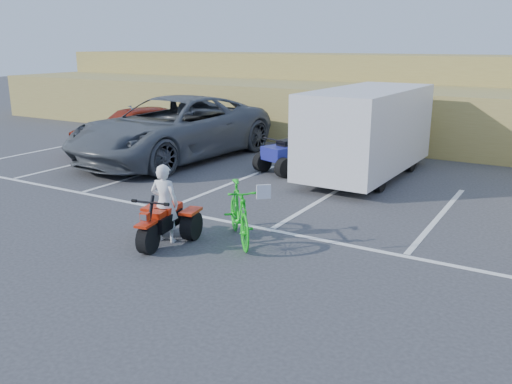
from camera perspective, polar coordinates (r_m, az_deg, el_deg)
The scene contains 11 objects.
ground at distance 8.93m, azimuth -6.13°, elevation -8.43°, with size 100.00×100.00×0.00m, color #353538.
parking_stripes at distance 11.88m, azimuth 9.10°, elevation -2.37°, with size 28.00×5.16×0.01m.
grass_embankment at distance 22.63m, azimuth 18.16°, elevation 9.18°, with size 40.00×8.50×3.10m.
red_trike_atv at distance 10.24m, azimuth -9.81°, elevation -5.37°, with size 1.07×1.43×0.93m, color red, non-canonical shape.
rider at distance 10.13m, azimuth -9.59°, elevation -1.18°, with size 0.54×0.35×1.48m, color white.
green_dirt_bike at distance 10.04m, azimuth -1.78°, elevation -2.19°, with size 0.53×1.86×1.12m, color #14BF19.
grey_pickup at distance 17.40m, azimuth -8.76°, elevation 6.64°, with size 3.27×7.09×1.97m, color #4F5357.
red_car at distance 19.19m, azimuth -12.61°, elevation 6.61°, with size 1.82×4.53×1.54m, color maroon.
cargo_trailer at distance 15.12m, azimuth 11.63°, elevation 6.41°, with size 2.19×5.22×2.41m.
quad_atv_blue at distance 15.67m, azimuth 3.28°, elevation 2.15°, with size 1.19×1.60×1.04m, color navy, non-canonical shape.
quad_atv_green at distance 15.40m, azimuth 7.54°, elevation 1.80°, with size 1.18×1.59×1.04m, color #135620, non-canonical shape.
Camera 1 is at (4.96, -6.49, 3.60)m, focal length 38.00 mm.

